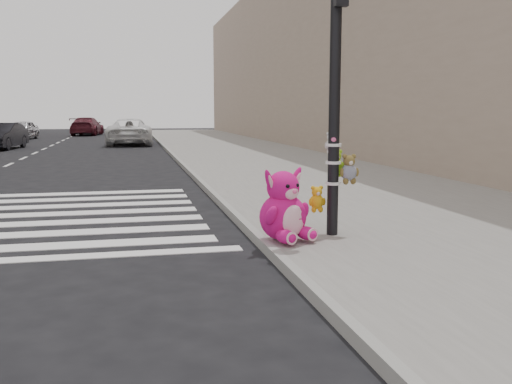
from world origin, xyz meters
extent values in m
plane|color=black|center=(0.00, 0.00, 0.00)|extent=(120.00, 120.00, 0.00)
cube|color=slate|center=(5.00, 10.00, 0.07)|extent=(7.00, 80.00, 0.14)
cube|color=gray|center=(1.55, 10.00, 0.07)|extent=(0.12, 80.00, 0.15)
cube|color=gray|center=(10.50, 20.00, 5.00)|extent=(5.00, 60.00, 10.00)
cylinder|color=black|center=(2.60, 1.80, 2.14)|extent=(0.16, 0.16, 4.00)
cylinder|color=white|center=(2.60, 1.80, 0.89)|extent=(0.22, 0.22, 0.04)
cylinder|color=white|center=(2.60, 1.80, 1.19)|extent=(0.22, 0.22, 0.04)
cylinder|color=white|center=(2.60, 1.80, 1.44)|extent=(0.22, 0.22, 0.04)
ellipsoid|color=#D6127A|center=(1.75, 1.26, 0.23)|extent=(0.34, 0.41, 0.19)
ellipsoid|color=#D6127A|center=(2.09, 1.41, 0.23)|extent=(0.34, 0.41, 0.19)
ellipsoid|color=#D6127A|center=(1.80, 1.59, 0.47)|extent=(0.83, 0.78, 0.66)
ellipsoid|color=#F9BFD1|center=(1.89, 1.39, 0.45)|extent=(0.39, 0.27, 0.43)
sphere|color=#D6127A|center=(1.80, 1.59, 0.88)|extent=(0.60, 0.60, 0.45)
ellipsoid|color=#D6127A|center=(1.60, 1.53, 0.94)|extent=(0.32, 0.21, 0.45)
ellipsoid|color=#D6127A|center=(1.98, 1.70, 0.94)|extent=(0.32, 0.21, 0.45)
imported|color=black|center=(-6.53, 25.28, 0.67)|extent=(1.96, 4.21, 1.34)
imported|color=silver|center=(-0.18, 27.80, 0.75)|extent=(2.61, 5.43, 1.49)
imported|color=#581925|center=(-3.50, 42.28, 0.72)|extent=(2.62, 5.16, 1.44)
imported|color=silver|center=(-7.39, 35.87, 0.66)|extent=(2.05, 4.03, 1.31)
camera|label=1|loc=(-0.25, -5.89, 1.92)|focal=40.00mm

